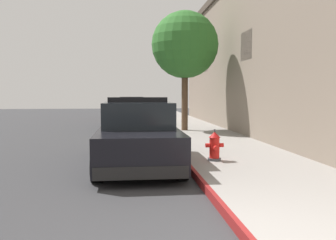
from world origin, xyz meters
TOP-DOWN VIEW (x-y plane):
  - ground_plane at (-4.48, 10.00)m, footprint 33.26×60.00m
  - sidewalk_pavement at (1.52, 10.00)m, footprint 3.04×60.00m
  - curb_painted_edge at (-0.04, 10.00)m, footprint 0.08×60.00m
  - police_cruiser at (-1.19, 5.44)m, footprint 1.94×4.84m
  - parked_car_silver_ahead at (-1.17, 15.77)m, footprint 1.94×4.84m
  - parked_car_dark_far at (-1.24, 22.88)m, footprint 1.94×4.84m
  - fire_hydrant at (0.65, 4.93)m, footprint 0.44×0.40m
  - street_tree at (1.05, 12.15)m, footprint 2.93×2.93m

SIDE VIEW (x-z plane):
  - ground_plane at x=-4.48m, z-range -0.20..0.00m
  - sidewalk_pavement at x=1.52m, z-range 0.00..0.15m
  - curb_painted_edge at x=-0.04m, z-range 0.00..0.15m
  - fire_hydrant at x=0.65m, z-range 0.12..0.88m
  - parked_car_silver_ahead at x=-1.17m, z-range -0.04..1.52m
  - parked_car_dark_far at x=-1.24m, z-range -0.04..1.52m
  - police_cruiser at x=-1.19m, z-range -0.10..1.58m
  - street_tree at x=1.05m, z-range 1.28..6.51m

